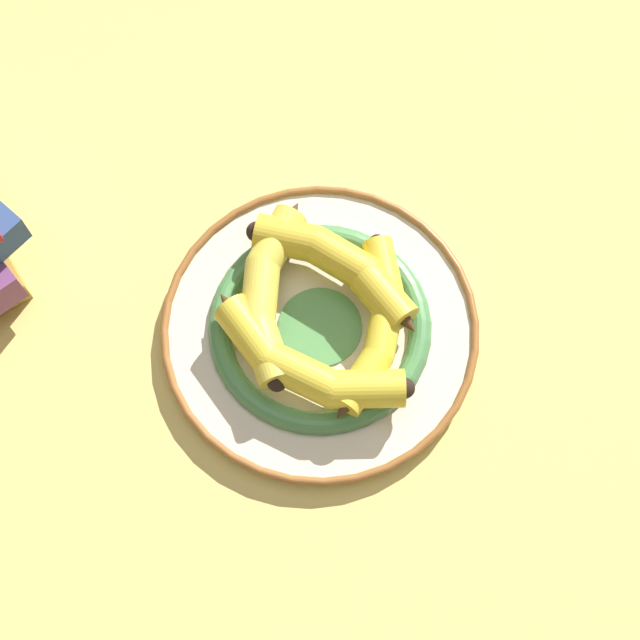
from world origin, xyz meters
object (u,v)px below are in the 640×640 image
banana_c (268,291)px  banana_d (302,364)px  banana_b (340,266)px  decorative_bowl (320,328)px  banana_a (376,328)px

banana_c → banana_d: 0.08m
banana_b → banana_d: bearing=102.9°
decorative_bowl → banana_d: 0.06m
decorative_bowl → banana_a: (0.00, 0.06, 0.03)m
banana_b → banana_c: bearing=53.3°
decorative_bowl → banana_d: bearing=-9.4°
decorative_bowl → banana_b: size_ratio=1.67×
banana_c → decorative_bowl: bearing=67.0°
banana_c → banana_d: banana_d is taller
decorative_bowl → banana_a: size_ratio=1.60×
banana_b → banana_d: size_ratio=0.91×
decorative_bowl → banana_b: (-0.05, 0.01, 0.04)m
banana_b → banana_d: banana_b is taller
banana_b → banana_c: 0.07m
decorative_bowl → banana_a: banana_a is taller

